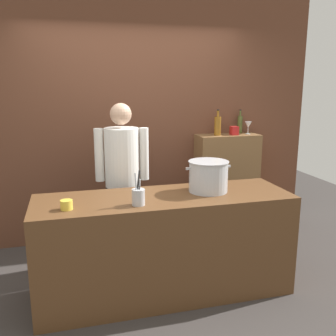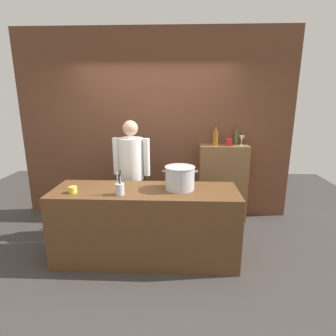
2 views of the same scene
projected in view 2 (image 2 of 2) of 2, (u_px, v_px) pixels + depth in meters
The scene contains 12 objects.
ground_plane at pixel (147, 257), 3.46m from camera, with size 8.00×8.00×0.00m, color #383330.
brick_back_panel at pixel (155, 127), 4.44m from camera, with size 4.40×0.10×3.00m, color brown.
prep_counter at pixel (146, 224), 3.35m from camera, with size 2.21×0.70×0.90m, color brown.
bar_cabinet at pixel (222, 183), 4.41m from camera, with size 0.76×0.32×1.24m, color brown.
chef at pixel (132, 170), 3.85m from camera, with size 0.53×0.38×1.66m.
stockpot_large at pixel (180, 178), 3.22m from camera, with size 0.42×0.36×0.28m.
utensil_crock at pixel (120, 189), 3.05m from camera, with size 0.10×0.10×0.28m.
butter_jar at pixel (73, 190), 3.11m from camera, with size 0.09×0.09×0.07m, color yellow.
wine_bottle_olive at pixel (236, 137), 4.31m from camera, with size 0.06×0.06×0.29m.
wine_bottle_amber at pixel (215, 138), 4.22m from camera, with size 0.08×0.08×0.31m.
wine_glass_wide at pixel (242, 139), 4.21m from camera, with size 0.08×0.08×0.15m.
spice_tin_red at pixel (229, 142), 4.20m from camera, with size 0.09×0.09×0.10m, color red.
Camera 2 is at (0.40, -3.05, 1.96)m, focal length 29.14 mm.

